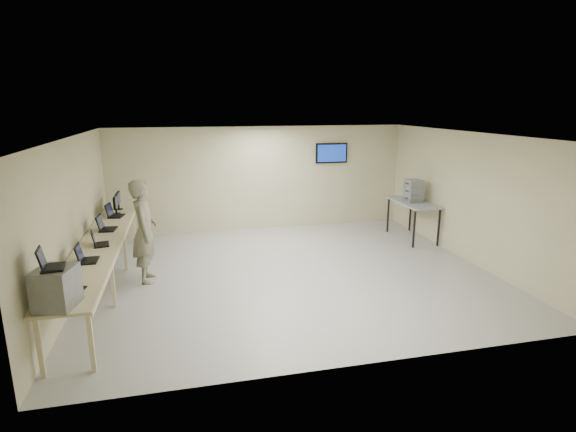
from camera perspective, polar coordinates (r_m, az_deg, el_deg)
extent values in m
cube|color=#B5B5B5|center=(9.33, 0.28, -7.16)|extent=(8.00, 7.00, 0.01)
cube|color=silver|center=(8.71, 0.30, 10.27)|extent=(8.00, 7.00, 0.01)
cube|color=beige|center=(12.29, -3.52, 4.77)|extent=(8.00, 0.01, 2.80)
cube|color=beige|center=(5.71, 8.56, -6.36)|extent=(8.00, 0.01, 2.80)
cube|color=beige|center=(8.90, -25.61, -0.17)|extent=(0.01, 7.00, 2.80)
cube|color=beige|center=(10.57, 21.90, 2.26)|extent=(0.01, 7.00, 2.80)
cube|color=black|center=(12.67, 5.49, 7.98)|extent=(0.15, 0.04, 0.15)
cube|color=black|center=(12.63, 5.54, 7.96)|extent=(0.90, 0.06, 0.55)
cube|color=#102F97|center=(12.60, 5.60, 7.95)|extent=(0.82, 0.01, 0.47)
cube|color=tan|center=(8.96, -22.76, -3.26)|extent=(0.75, 6.00, 0.04)
cube|color=beige|center=(8.91, -20.37, -3.33)|extent=(0.02, 6.00, 0.06)
cube|color=beige|center=(6.60, -29.00, -14.34)|extent=(0.06, 0.06, 0.86)
cube|color=beige|center=(6.46, -23.72, -14.36)|extent=(0.06, 0.06, 0.86)
cube|color=beige|center=(8.32, -25.49, -8.11)|extent=(0.06, 0.06, 0.86)
cube|color=beige|center=(8.21, -21.37, -7.99)|extent=(0.06, 0.06, 0.86)
cube|color=beige|center=(9.99, -23.41, -4.30)|extent=(0.06, 0.06, 0.86)
cube|color=beige|center=(9.89, -19.99, -4.15)|extent=(0.06, 0.06, 0.86)
cube|color=beige|center=(11.83, -21.85, -1.39)|extent=(0.06, 0.06, 0.86)
cube|color=beige|center=(11.75, -18.96, -1.24)|extent=(0.06, 0.06, 0.86)
cube|color=slate|center=(6.33, -27.36, -8.10)|extent=(0.53, 0.58, 0.51)
cube|color=black|center=(6.24, -27.63, -5.81)|extent=(0.29, 0.37, 0.02)
cube|color=black|center=(6.24, -28.88, -4.67)|extent=(0.10, 0.33, 0.25)
cube|color=black|center=(6.23, -28.76, -4.66)|extent=(0.08, 0.29, 0.21)
cube|color=black|center=(6.81, -25.69, -8.62)|extent=(0.33, 0.40, 0.02)
cube|color=black|center=(6.80, -26.85, -7.58)|extent=(0.14, 0.33, 0.25)
cube|color=black|center=(6.79, -26.73, -7.58)|extent=(0.12, 0.29, 0.21)
cube|color=black|center=(7.97, -23.95, -5.20)|extent=(0.28, 0.38, 0.02)
cube|color=black|center=(7.96, -25.02, -4.23)|extent=(0.08, 0.36, 0.27)
cube|color=black|center=(7.95, -24.91, -4.23)|extent=(0.05, 0.31, 0.22)
cube|color=black|center=(8.77, -22.60, -3.37)|extent=(0.31, 0.39, 0.02)
cube|color=black|center=(8.76, -23.51, -2.54)|extent=(0.12, 0.34, 0.25)
cube|color=black|center=(8.76, -23.42, -2.54)|extent=(0.10, 0.30, 0.21)
cube|color=black|center=(9.77, -21.85, -1.58)|extent=(0.32, 0.42, 0.02)
cube|color=black|center=(9.76, -22.77, -0.74)|extent=(0.11, 0.38, 0.29)
cube|color=black|center=(9.76, -22.68, -0.73)|extent=(0.08, 0.34, 0.24)
cube|color=black|center=(10.85, -20.95, -0.01)|extent=(0.35, 0.44, 0.02)
cube|color=black|center=(10.84, -21.77, 0.74)|extent=(0.14, 0.38, 0.28)
cube|color=black|center=(10.84, -21.68, 0.75)|extent=(0.11, 0.33, 0.24)
cylinder|color=black|center=(11.13, -20.95, 0.29)|extent=(0.19, 0.19, 0.01)
cube|color=black|center=(11.11, -20.99, 0.71)|extent=(0.04, 0.03, 0.15)
cube|color=black|center=(11.07, -21.07, 1.65)|extent=(0.05, 0.42, 0.28)
cube|color=black|center=(11.07, -20.94, 1.66)|extent=(0.00, 0.38, 0.24)
cylinder|color=black|center=(11.58, -20.67, 0.83)|extent=(0.19, 0.19, 0.01)
cube|color=black|center=(11.56, -20.70, 1.23)|extent=(0.04, 0.03, 0.15)
cube|color=black|center=(11.53, -20.78, 2.15)|extent=(0.05, 0.43, 0.28)
cube|color=black|center=(11.52, -20.65, 2.16)|extent=(0.00, 0.39, 0.24)
imported|color=slate|center=(9.04, -17.75, -1.84)|extent=(0.48, 0.73, 2.01)
cube|color=gray|center=(11.80, 15.63, 1.67)|extent=(0.76, 1.62, 0.04)
cube|color=black|center=(11.16, 15.72, -1.61)|extent=(0.04, 0.04, 0.93)
cube|color=black|center=(12.37, 12.59, 0.10)|extent=(0.04, 0.04, 0.93)
cube|color=black|center=(11.48, 18.59, -1.38)|extent=(0.04, 0.04, 0.93)
cube|color=black|center=(12.67, 15.27, 0.26)|extent=(0.04, 0.04, 0.93)
cube|color=gray|center=(11.77, 15.58, 2.21)|extent=(0.36, 0.40, 0.19)
cube|color=gray|center=(11.73, 15.64, 3.12)|extent=(0.36, 0.40, 0.19)
cube|color=gray|center=(11.70, 15.70, 4.03)|extent=(0.36, 0.40, 0.19)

